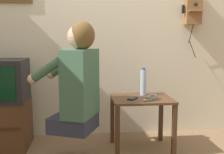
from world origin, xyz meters
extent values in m
cube|color=beige|center=(0.00, 1.05, 1.27)|extent=(6.80, 0.05, 2.55)
cube|color=#51331E|center=(0.34, 0.50, 0.52)|extent=(0.58, 0.50, 0.02)
cube|color=#452B1A|center=(0.08, 0.27, 0.26)|extent=(0.04, 0.04, 0.51)
cube|color=#452B1A|center=(0.60, 0.27, 0.26)|extent=(0.04, 0.04, 0.51)
cube|color=#452B1A|center=(0.08, 0.72, 0.26)|extent=(0.04, 0.04, 0.51)
cube|color=#452B1A|center=(0.60, 0.72, 0.26)|extent=(0.04, 0.04, 0.51)
cube|color=#2D3347|center=(-0.31, 0.33, 0.35)|extent=(0.47, 0.48, 0.14)
cube|color=#426B51|center=(-0.25, 0.30, 0.72)|extent=(0.35, 0.44, 0.59)
sphere|color=#DBAD8E|center=(-0.25, 0.30, 1.12)|extent=(0.21, 0.21, 0.21)
ellipsoid|color=brown|center=(-0.22, 0.29, 1.13)|extent=(0.28, 0.29, 0.24)
cylinder|color=#426B51|center=(-0.53, 0.24, 0.84)|extent=(0.31, 0.19, 0.23)
cylinder|color=#426B51|center=(-0.41, 0.55, 0.84)|extent=(0.31, 0.19, 0.23)
sphere|color=#DBAD8E|center=(-0.66, 0.29, 0.76)|extent=(0.09, 0.09, 0.09)
sphere|color=#DBAD8E|center=(-0.53, 0.60, 0.76)|extent=(0.09, 0.09, 0.09)
cube|color=olive|center=(1.01, 0.97, 1.45)|extent=(0.18, 0.11, 0.37)
cube|color=olive|center=(1.01, 0.88, 1.40)|extent=(0.16, 0.07, 0.03)
cone|color=black|center=(1.01, 0.86, 1.47)|extent=(0.04, 0.05, 0.04)
cylinder|color=black|center=(0.90, 0.97, 1.43)|extent=(0.03, 0.03, 0.09)
cylinder|color=black|center=(1.00, 0.95, 1.16)|extent=(0.04, 0.04, 0.22)
cylinder|color=black|center=(1.02, 0.96, 0.98)|extent=(0.07, 0.06, 0.19)
cube|color=black|center=(0.24, 0.43, 0.54)|extent=(0.12, 0.14, 0.01)
cube|color=black|center=(0.24, 0.43, 0.55)|extent=(0.09, 0.11, 0.00)
cube|color=silver|center=(0.46, 0.52, 0.54)|extent=(0.10, 0.14, 0.01)
cube|color=black|center=(0.46, 0.52, 0.55)|extent=(0.08, 0.11, 0.00)
cylinder|color=#ADC6DB|center=(0.38, 0.61, 0.66)|extent=(0.06, 0.06, 0.26)
cylinder|color=#2D4C8C|center=(0.38, 0.61, 0.80)|extent=(0.03, 0.03, 0.02)
cylinder|color=#4CBF66|center=(0.38, 0.36, 0.54)|extent=(0.13, 0.11, 0.01)
cube|color=white|center=(0.33, 0.31, 0.55)|extent=(0.03, 0.03, 0.01)
camera|label=1|loc=(-0.22, -2.14, 1.11)|focal=45.00mm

